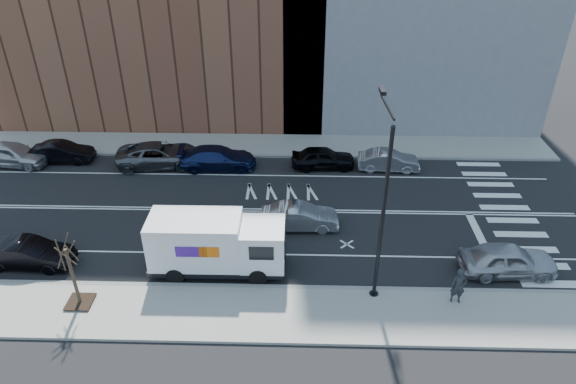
{
  "coord_description": "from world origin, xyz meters",
  "views": [
    {
      "loc": [
        3.34,
        -26.11,
        17.35
      ],
      "look_at": [
        2.64,
        -0.11,
        1.4
      ],
      "focal_mm": 32.0,
      "sensor_mm": 36.0,
      "label": 1
    }
  ],
  "objects_px": {
    "fedex_van": "(216,244)",
    "pedestrian": "(459,286)",
    "far_parked_a": "(13,154)",
    "near_parked_front": "(508,260)",
    "far_parked_b": "(62,152)",
    "driving_sedan": "(300,217)"
  },
  "relations": [
    {
      "from": "driving_sedan",
      "to": "far_parked_a",
      "type": "bearing_deg",
      "value": 68.4
    },
    {
      "from": "far_parked_a",
      "to": "driving_sedan",
      "type": "bearing_deg",
      "value": -102.16
    },
    {
      "from": "far_parked_a",
      "to": "near_parked_front",
      "type": "height_order",
      "value": "far_parked_a"
    },
    {
      "from": "fedex_van",
      "to": "driving_sedan",
      "type": "relative_size",
      "value": 1.56
    },
    {
      "from": "fedex_van",
      "to": "near_parked_front",
      "type": "distance_m",
      "value": 14.82
    },
    {
      "from": "far_parked_a",
      "to": "pedestrian",
      "type": "distance_m",
      "value": 30.61
    },
    {
      "from": "near_parked_front",
      "to": "pedestrian",
      "type": "distance_m",
      "value": 3.92
    },
    {
      "from": "fedex_van",
      "to": "far_parked_a",
      "type": "relative_size",
      "value": 1.41
    },
    {
      "from": "fedex_van",
      "to": "far_parked_b",
      "type": "xyz_separation_m",
      "value": [
        -12.76,
        11.58,
        -0.94
      ]
    },
    {
      "from": "near_parked_front",
      "to": "far_parked_b",
      "type": "bearing_deg",
      "value": 65.17
    },
    {
      "from": "fedex_van",
      "to": "pedestrian",
      "type": "relative_size",
      "value": 3.67
    },
    {
      "from": "far_parked_b",
      "to": "pedestrian",
      "type": "relative_size",
      "value": 2.31
    },
    {
      "from": "driving_sedan",
      "to": "near_parked_front",
      "type": "distance_m",
      "value": 11.23
    },
    {
      "from": "fedex_van",
      "to": "far_parked_b",
      "type": "bearing_deg",
      "value": 137.6
    },
    {
      "from": "fedex_van",
      "to": "far_parked_b",
      "type": "height_order",
      "value": "fedex_van"
    },
    {
      "from": "fedex_van",
      "to": "far_parked_a",
      "type": "height_order",
      "value": "fedex_van"
    },
    {
      "from": "near_parked_front",
      "to": "pedestrian",
      "type": "height_order",
      "value": "pedestrian"
    },
    {
      "from": "fedex_van",
      "to": "driving_sedan",
      "type": "bearing_deg",
      "value": 42.41
    },
    {
      "from": "driving_sedan",
      "to": "pedestrian",
      "type": "xyz_separation_m",
      "value": [
        7.47,
        -6.05,
        0.36
      ]
    },
    {
      "from": "fedex_van",
      "to": "far_parked_a",
      "type": "xyz_separation_m",
      "value": [
        -15.96,
        10.99,
        -0.82
      ]
    },
    {
      "from": "fedex_van",
      "to": "near_parked_front",
      "type": "xyz_separation_m",
      "value": [
        14.8,
        0.15,
        -0.83
      ]
    },
    {
      "from": "near_parked_front",
      "to": "far_parked_a",
      "type": "bearing_deg",
      "value": 68.27
    }
  ]
}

